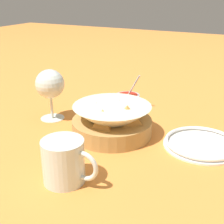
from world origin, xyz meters
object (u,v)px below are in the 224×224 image
object	(u,v)px
wine_glass	(50,85)
beer_mug	(64,163)
sauce_cup	(128,100)
side_plate	(201,144)
food_basket	(112,121)

from	to	relation	value
wine_glass	beer_mug	bearing A→B (deg)	-48.26
sauce_cup	side_plate	world-z (taller)	sauce_cup
wine_glass	side_plate	world-z (taller)	wine_glass
food_basket	beer_mug	xyz separation A→B (m)	(0.01, -0.22, 0.00)
wine_glass	beer_mug	world-z (taller)	wine_glass
food_basket	wine_glass	bearing A→B (deg)	175.79
food_basket	side_plate	bearing A→B (deg)	10.12
wine_glass	beer_mug	size ratio (longest dim) A/B	1.23
sauce_cup	side_plate	bearing A→B (deg)	-31.27
sauce_cup	beer_mug	size ratio (longest dim) A/B	0.91
sauce_cup	side_plate	xyz separation A→B (m)	(0.26, -0.16, -0.01)
beer_mug	side_plate	size ratio (longest dim) A/B	0.66
wine_glass	side_plate	size ratio (longest dim) A/B	0.81
food_basket	wine_glass	distance (m)	0.21
beer_mug	side_plate	xyz separation A→B (m)	(0.20, 0.26, -0.03)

